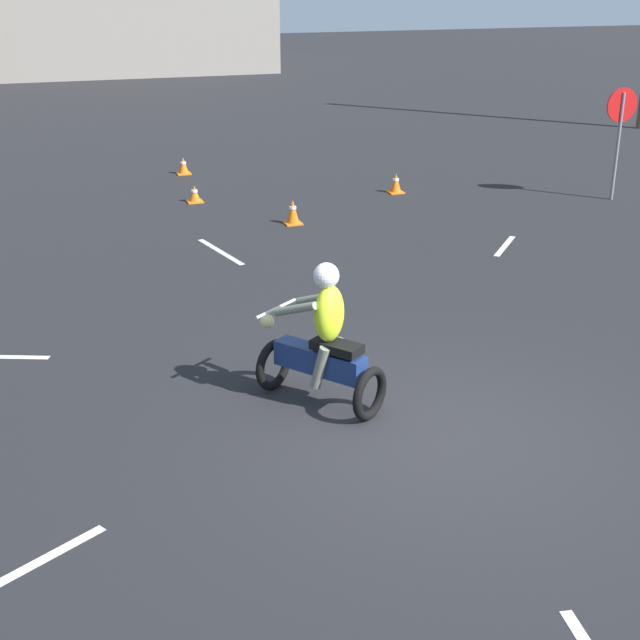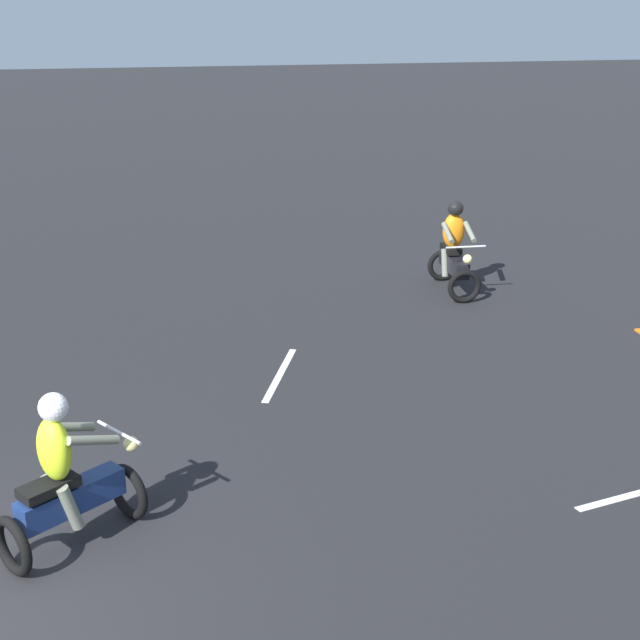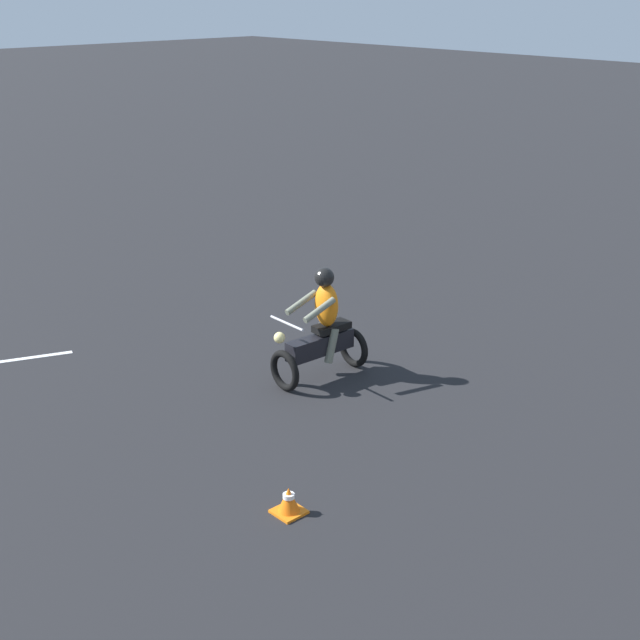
% 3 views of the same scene
% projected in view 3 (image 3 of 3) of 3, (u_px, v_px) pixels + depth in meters
% --- Properties ---
extents(motorcycle_rider_background, '(1.52, 0.70, 1.66)m').
position_uv_depth(motorcycle_rider_background, '(322.00, 331.00, 12.72)').
color(motorcycle_rider_background, black).
rests_on(motorcycle_rider_background, ground).
extents(traffic_cone_far_center, '(0.32, 0.32, 0.31)m').
position_uv_depth(traffic_cone_far_center, '(289.00, 501.00, 9.62)').
color(traffic_cone_far_center, orange).
rests_on(traffic_cone_far_center, ground).
extents(lane_stripe_w, '(1.80, 0.78, 0.01)m').
position_uv_depth(lane_stripe_w, '(8.00, 361.00, 13.53)').
color(lane_stripe_w, silver).
rests_on(lane_stripe_w, ground).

